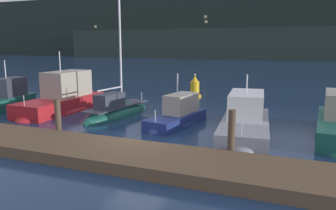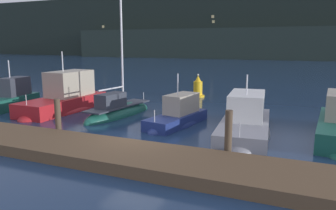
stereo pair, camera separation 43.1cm
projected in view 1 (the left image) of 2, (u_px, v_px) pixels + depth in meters
name	position (u px, v px, depth m)	size (l,w,h in m)	color
ground_plane	(137.00, 147.00, 14.17)	(400.00, 400.00, 0.00)	#192D4C
dock	(116.00, 154.00, 12.52)	(32.07, 2.80, 0.45)	brown
mooring_pile_1	(58.00, 119.00, 15.37)	(0.28, 0.28, 1.84)	#4C3D2D
mooring_pile_2	(231.00, 135.00, 12.42)	(0.28, 0.28, 1.95)	#4C3D2D
motorboat_berth_1	(8.00, 104.00, 22.28)	(2.41, 5.09, 3.93)	#195647
motorboat_berth_2	(62.00, 103.00, 21.66)	(2.60, 7.30, 4.51)	red
sailboat_berth_3	(117.00, 113.00, 20.15)	(2.29, 6.08, 8.72)	#195647
motorboat_berth_4	(177.00, 120.00, 17.99)	(2.48, 5.15, 3.42)	navy
motorboat_berth_5	(245.00, 125.00, 16.55)	(3.15, 7.37, 3.48)	gray
channel_buoy	(195.00, 88.00, 27.26)	(1.12, 1.12, 1.93)	gold
hillside_backdrop	(282.00, 27.00, 96.82)	(240.00, 23.00, 20.05)	#1E2823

